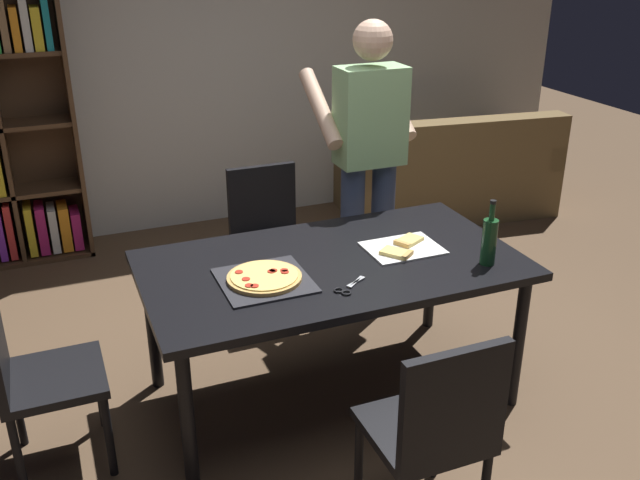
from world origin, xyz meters
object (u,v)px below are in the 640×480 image
person_serving_pizza (368,154)px  chair_far_side (268,232)px  dining_table (332,274)px  couch (448,177)px  chair_near_camera (436,426)px  chair_left_end (29,366)px  wine_bottle (489,240)px  pepperoni_pizza_on_tray (264,278)px  kitchen_scissors (347,288)px

person_serving_pizza → chair_far_side: bearing=158.1°
dining_table → couch: (1.89, 1.99, -0.38)m
couch → chair_far_side: bearing=-151.9°
couch → chair_near_camera: bearing=-122.5°
dining_table → chair_left_end: chair_left_end is taller
chair_near_camera → chair_far_side: same height
chair_left_end → wine_bottle: bearing=-8.2°
chair_far_side → couch: size_ratio=0.50×
dining_table → pepperoni_pizza_on_tray: bearing=-168.1°
couch → wine_bottle: (-1.23, -2.28, 0.57)m
person_serving_pizza → pepperoni_pizza_on_tray: size_ratio=4.44×
chair_near_camera → wine_bottle: size_ratio=2.85×
pepperoni_pizza_on_tray → kitchen_scissors: size_ratio=2.08×
wine_bottle → kitchen_scissors: bearing=179.1°
person_serving_pizza → pepperoni_pizza_on_tray: bearing=-137.4°
couch → kitchen_scissors: size_ratio=9.43×
dining_table → chair_left_end: bearing=180.0°
dining_table → couch: size_ratio=0.99×
chair_far_side → chair_left_end: same height
chair_left_end → person_serving_pizza: size_ratio=0.51×
pepperoni_pizza_on_tray → chair_near_camera: bearing=-68.3°
pepperoni_pizza_on_tray → chair_left_end: bearing=175.7°
person_serving_pizza → wine_bottle: 1.07m
dining_table → person_serving_pizza: size_ratio=1.01×
chair_near_camera → chair_left_end: 1.69m
chair_far_side → chair_left_end: (-1.37, -0.98, 0.00)m
dining_table → kitchen_scissors: size_ratio=9.36×
chair_near_camera → chair_left_end: (-1.37, 0.98, 0.00)m
chair_left_end → kitchen_scissors: (1.33, -0.28, 0.24)m
chair_far_side → wine_bottle: wine_bottle is taller
dining_table → chair_left_end: (-1.37, 0.00, -0.17)m
chair_far_side → wine_bottle: bearing=-62.4°
chair_near_camera → dining_table: bearing=90.0°
kitchen_scissors → chair_near_camera: bearing=-86.1°
couch → person_serving_pizza: bearing=-137.6°
chair_near_camera → chair_far_side: bearing=90.0°
couch → pepperoni_pizza_on_tray: size_ratio=4.54×
chair_left_end → wine_bottle: (2.04, -0.29, 0.36)m
dining_table → wine_bottle: (0.66, -0.29, 0.19)m
chair_far_side → couch: chair_far_side is taller
couch → kitchen_scissors: couch is taller
chair_left_end → wine_bottle: size_ratio=2.85×
wine_bottle → dining_table: bearing=156.2°
chair_near_camera → wine_bottle: bearing=45.9°
chair_far_side → kitchen_scissors: bearing=-92.1°
chair_far_side → person_serving_pizza: size_ratio=0.51×
dining_table → chair_left_end: 1.38m
kitchen_scissors → dining_table: bearing=80.5°
couch → dining_table: bearing=-133.6°
dining_table → chair_far_side: size_ratio=1.97×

